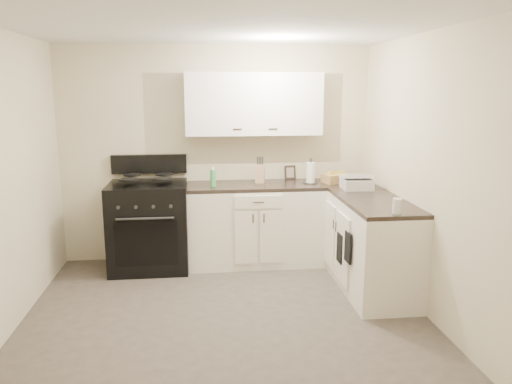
{
  "coord_description": "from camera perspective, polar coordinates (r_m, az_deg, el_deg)",
  "views": [
    {
      "loc": [
        -0.2,
        -4.06,
        2.01
      ],
      "look_at": [
        0.36,
        0.85,
        0.98
      ],
      "focal_mm": 35.0,
      "sensor_mm": 36.0,
      "label": 1
    }
  ],
  "objects": [
    {
      "name": "base_cabinets_right",
      "position": [
        5.43,
        12.09,
        -5.24
      ],
      "size": [
        0.6,
        1.9,
        0.9
      ],
      "primitive_type": "cube",
      "color": "white",
      "rests_on": "floor"
    },
    {
      "name": "glass_jar",
      "position": [
        4.52,
        15.82,
        -1.55
      ],
      "size": [
        0.08,
        0.08,
        0.13
      ],
      "primitive_type": "cylinder",
      "rotation": [
        0.0,
        0.0,
        0.02
      ],
      "color": "silver",
      "rests_on": "countertop_right"
    },
    {
      "name": "knife_block",
      "position": [
        5.76,
        0.46,
        2.11
      ],
      "size": [
        0.12,
        0.11,
        0.22
      ],
      "primitive_type": "cube",
      "rotation": [
        0.0,
        0.0,
        -0.28
      ],
      "color": "#D7B384",
      "rests_on": "countertop_back"
    },
    {
      "name": "base_cabinets_back",
      "position": [
        5.81,
        -0.09,
        -3.84
      ],
      "size": [
        1.55,
        0.6,
        0.9
      ],
      "primitive_type": "cube",
      "color": "white",
      "rests_on": "floor"
    },
    {
      "name": "stove",
      "position": [
        5.78,
        -12.09,
        -4.09
      ],
      "size": [
        0.86,
        0.74,
        1.04
      ],
      "primitive_type": "cube",
      "color": "black",
      "rests_on": "floor"
    },
    {
      "name": "oven_mitt_far",
      "position": [
        5.1,
        9.58,
        -6.35
      ],
      "size": [
        0.02,
        0.17,
        0.3
      ],
      "primitive_type": "cube",
      "color": "black",
      "rests_on": "base_cabinets_right"
    },
    {
      "name": "ceiling",
      "position": [
        4.1,
        -3.84,
        18.55
      ],
      "size": [
        3.6,
        3.6,
        0.0
      ],
      "primitive_type": "plane",
      "color": "white",
      "rests_on": "wall_back"
    },
    {
      "name": "oven_mitt_near",
      "position": [
        4.83,
        10.48,
        -6.24
      ],
      "size": [
        0.02,
        0.17,
        0.29
      ],
      "primitive_type": "cube",
      "color": "black",
      "rests_on": "base_cabinets_right"
    },
    {
      "name": "floor",
      "position": [
        4.54,
        -3.4,
        -14.59
      ],
      "size": [
        3.6,
        3.6,
        0.0
      ],
      "primitive_type": "plane",
      "color": "#473F38",
      "rests_on": "ground"
    },
    {
      "name": "countertop_right",
      "position": [
        5.31,
        12.31,
        -0.39
      ],
      "size": [
        0.6,
        1.9,
        0.04
      ],
      "primitive_type": "cube",
      "color": "black",
      "rests_on": "base_cabinets_right"
    },
    {
      "name": "countertop_grill",
      "position": [
        5.52,
        11.42,
        0.92
      ],
      "size": [
        0.32,
        0.3,
        0.11
      ],
      "primitive_type": "cube",
      "rotation": [
        0.0,
        0.0,
        -0.03
      ],
      "color": "silver",
      "rests_on": "countertop_right"
    },
    {
      "name": "wall_back",
      "position": [
        5.92,
        -4.52,
        4.31
      ],
      "size": [
        3.6,
        0.0,
        3.6
      ],
      "primitive_type": "plane",
      "rotation": [
        1.57,
        0.0,
        0.0
      ],
      "color": "beige",
      "rests_on": "ground"
    },
    {
      "name": "soap_bottle",
      "position": [
        5.56,
        -4.93,
        1.56
      ],
      "size": [
        0.07,
        0.07,
        0.19
      ],
      "primitive_type": "cylinder",
      "rotation": [
        0.0,
        0.0,
        -0.15
      ],
      "color": "green",
      "rests_on": "countertop_back"
    },
    {
      "name": "wicker_basket",
      "position": [
        5.87,
        9.13,
        1.56
      ],
      "size": [
        0.34,
        0.28,
        0.1
      ],
      "primitive_type": "cube",
      "rotation": [
        0.0,
        0.0,
        0.33
      ],
      "color": "tan",
      "rests_on": "countertop_right"
    },
    {
      "name": "countertop_back",
      "position": [
        5.71,
        -0.09,
        0.71
      ],
      "size": [
        1.55,
        0.6,
        0.04
      ],
      "primitive_type": "cube",
      "color": "black",
      "rests_on": "base_cabinets_back"
    },
    {
      "name": "paper_towel",
      "position": [
        5.77,
        6.26,
        2.18
      ],
      "size": [
        0.13,
        0.13,
        0.24
      ],
      "primitive_type": "cylinder",
      "rotation": [
        0.0,
        0.0,
        0.39
      ],
      "color": "white",
      "rests_on": "countertop_back"
    },
    {
      "name": "wall_front",
      "position": [
        2.4,
        -1.33,
        -6.8
      ],
      "size": [
        3.6,
        0.0,
        3.6
      ],
      "primitive_type": "plane",
      "rotation": [
        -1.57,
        0.0,
        0.0
      ],
      "color": "beige",
      "rests_on": "ground"
    },
    {
      "name": "upper_cabinets",
      "position": [
        5.75,
        -0.26,
        10.03
      ],
      "size": [
        1.55,
        0.3,
        0.7
      ],
      "primitive_type": "cube",
      "color": "white",
      "rests_on": "wall_back"
    },
    {
      "name": "picture_frame",
      "position": [
        6.01,
        3.92,
        2.24
      ],
      "size": [
        0.14,
        0.06,
        0.17
      ],
      "primitive_type": "cube",
      "rotation": [
        -0.14,
        0.0,
        0.16
      ],
      "color": "black",
      "rests_on": "countertop_back"
    },
    {
      "name": "wall_right",
      "position": [
        4.6,
        19.43,
        1.52
      ],
      "size": [
        0.0,
        3.6,
        3.6
      ],
      "primitive_type": "plane",
      "rotation": [
        1.57,
        0.0,
        -1.57
      ],
      "color": "beige",
      "rests_on": "ground"
    }
  ]
}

